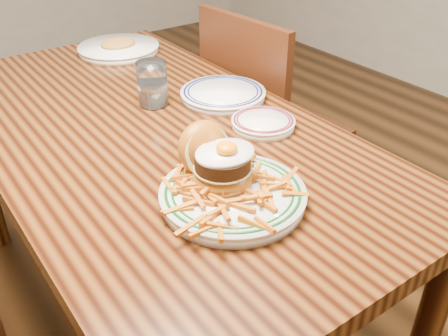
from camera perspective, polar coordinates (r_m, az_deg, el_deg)
floor at (r=1.87m, az=-6.78°, el=-16.00°), size 6.00×6.00×0.00m
table at (r=1.45m, az=-8.42°, el=1.76°), size 0.85×1.60×0.75m
chair_right at (r=1.94m, az=4.71°, el=4.94°), size 0.47×0.47×0.94m
main_plate at (r=1.07m, az=0.43°, el=-1.63°), size 0.32×0.33×0.15m
side_plate at (r=1.38m, az=4.50°, el=5.22°), size 0.18×0.19×0.03m
rear_plate at (r=1.55m, az=-0.12°, el=8.49°), size 0.26×0.26×0.03m
water_glass at (r=1.51m, az=-8.16°, el=9.22°), size 0.09×0.09×0.13m
far_plate at (r=1.99m, az=-11.95°, el=13.28°), size 0.30×0.30×0.05m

